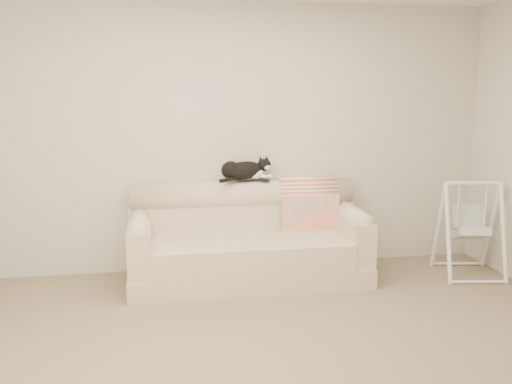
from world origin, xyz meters
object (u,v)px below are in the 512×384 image
(sofa, at_px, (247,242))
(remote_a, at_px, (247,180))
(baby_swing, at_px, (470,228))
(remote_b, at_px, (261,180))
(tuxedo_cat, at_px, (245,170))

(sofa, xyz_separation_m, remote_a, (0.04, 0.23, 0.56))
(sofa, height_order, baby_swing, baby_swing)
(sofa, distance_m, remote_b, 0.62)
(sofa, distance_m, remote_a, 0.61)
(tuxedo_cat, bearing_deg, remote_b, -3.69)
(baby_swing, bearing_deg, remote_b, 166.03)
(sofa, distance_m, tuxedo_cat, 0.70)
(remote_a, height_order, baby_swing, remote_a)
(remote_b, bearing_deg, tuxedo_cat, 176.31)
(remote_b, relative_size, baby_swing, 0.19)
(remote_a, height_order, tuxedo_cat, tuxedo_cat)
(remote_a, distance_m, tuxedo_cat, 0.10)
(sofa, bearing_deg, remote_b, 52.24)
(sofa, bearing_deg, remote_a, 81.30)
(tuxedo_cat, bearing_deg, remote_a, -11.74)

